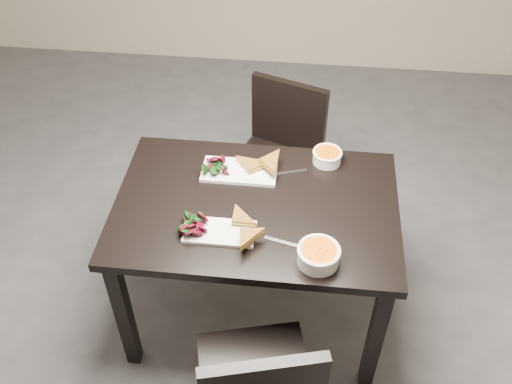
# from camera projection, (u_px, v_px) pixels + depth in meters

# --- Properties ---
(ground) EXTENTS (5.00, 5.00, 0.00)m
(ground) POSITION_uv_depth(u_px,v_px,m) (165.00, 311.00, 2.92)
(ground) COLOR #47474C
(ground) RESTS_ON ground
(table) EXTENTS (1.20, 0.80, 0.75)m
(table) POSITION_uv_depth(u_px,v_px,m) (256.00, 220.00, 2.48)
(table) COLOR black
(table) RESTS_ON ground
(chair_far) EXTENTS (0.54, 0.54, 0.85)m
(chair_far) POSITION_uv_depth(u_px,v_px,m) (279.00, 151.00, 3.09)
(chair_far) COLOR black
(chair_far) RESTS_ON ground
(plate_near) EXTENTS (0.29, 0.14, 0.01)m
(plate_near) POSITION_uv_depth(u_px,v_px,m) (220.00, 232.00, 2.29)
(plate_near) COLOR white
(plate_near) RESTS_ON table
(sandwich_near) EXTENTS (0.14, 0.11, 0.05)m
(sandwich_near) POSITION_uv_depth(u_px,v_px,m) (236.00, 225.00, 2.27)
(sandwich_near) COLOR #9E7121
(sandwich_near) RESTS_ON plate_near
(salad_near) EXTENTS (0.09, 0.08, 0.04)m
(salad_near) POSITION_uv_depth(u_px,v_px,m) (195.00, 225.00, 2.28)
(salad_near) COLOR black
(salad_near) RESTS_ON plate_near
(soup_bowl_near) EXTENTS (0.17, 0.17, 0.07)m
(soup_bowl_near) POSITION_uv_depth(u_px,v_px,m) (319.00, 255.00, 2.16)
(soup_bowl_near) COLOR white
(soup_bowl_near) RESTS_ON table
(cutlery_near) EXTENTS (0.18, 0.06, 0.00)m
(cutlery_near) POSITION_uv_depth(u_px,v_px,m) (286.00, 243.00, 2.25)
(cutlery_near) COLOR silver
(cutlery_near) RESTS_ON table
(plate_far) EXTENTS (0.33, 0.17, 0.02)m
(plate_far) POSITION_uv_depth(u_px,v_px,m) (239.00, 171.00, 2.55)
(plate_far) COLOR white
(plate_far) RESTS_ON table
(sandwich_far) EXTENTS (0.21, 0.20, 0.05)m
(sandwich_far) POSITION_uv_depth(u_px,v_px,m) (253.00, 169.00, 2.51)
(sandwich_far) COLOR #9E7121
(sandwich_far) RESTS_ON plate_far
(salad_far) EXTENTS (0.10, 0.09, 0.05)m
(salad_far) POSITION_uv_depth(u_px,v_px,m) (217.00, 164.00, 2.54)
(salad_far) COLOR black
(salad_far) RESTS_ON plate_far
(soup_bowl_far) EXTENTS (0.13, 0.13, 0.06)m
(soup_bowl_far) POSITION_uv_depth(u_px,v_px,m) (327.00, 156.00, 2.59)
(soup_bowl_far) COLOR white
(soup_bowl_far) RESTS_ON table
(cutlery_far) EXTENTS (0.18, 0.07, 0.00)m
(cutlery_far) POSITION_uv_depth(u_px,v_px,m) (288.00, 172.00, 2.56)
(cutlery_far) COLOR silver
(cutlery_far) RESTS_ON table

